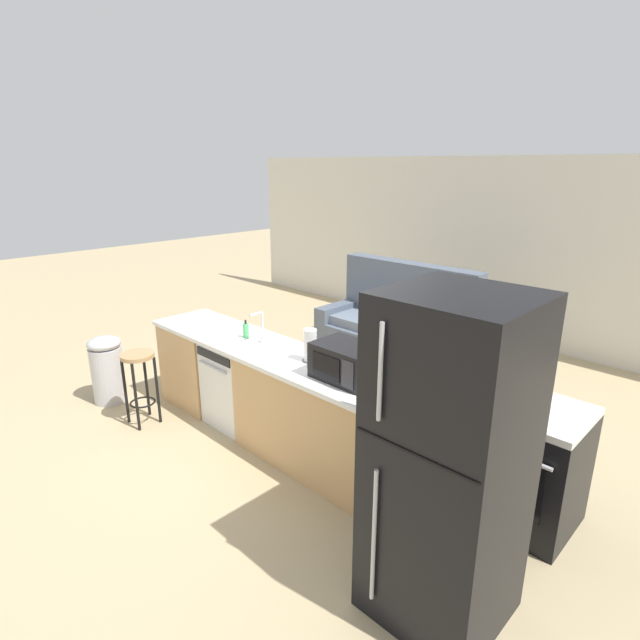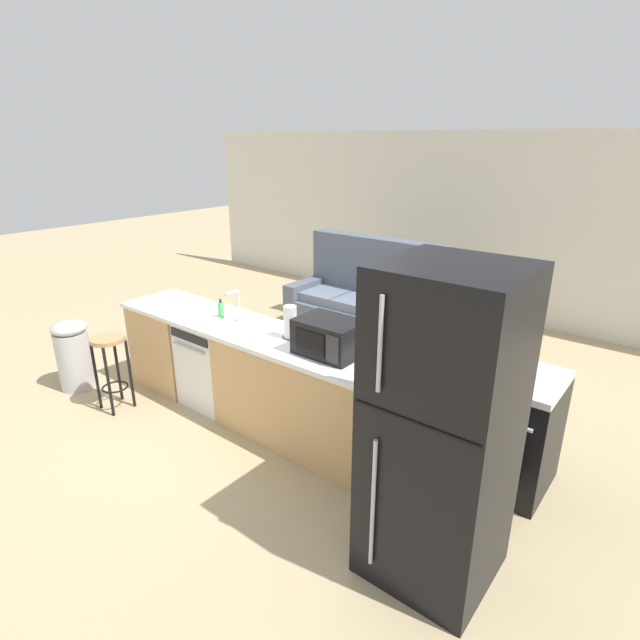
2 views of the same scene
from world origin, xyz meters
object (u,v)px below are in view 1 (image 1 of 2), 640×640
dishwasher (241,382)px  microwave (347,362)px  bar_stool (139,373)px  soap_bottle (246,330)px  couch (398,331)px  trash_bin (107,369)px  refrigerator (448,465)px  kettle (517,381)px  paper_towel_roll (310,346)px  stove_range (523,462)px

dishwasher → microwave: 1.52m
dishwasher → bar_stool: dishwasher is taller
microwave → soap_bottle: bearing=178.1°
microwave → couch: (-1.26, 2.47, -0.65)m
couch → trash_bin: bearing=-115.4°
refrigerator → microwave: refrigerator is taller
kettle → microwave: bearing=-147.0°
bar_stool → trash_bin: 0.73m
kettle → bar_stool: bearing=-156.0°
refrigerator → bar_stool: 3.31m
soap_bottle → couch: couch is taller
refrigerator → microwave: bearing=155.6°
paper_towel_roll → trash_bin: paper_towel_roll is taller
dishwasher → microwave: microwave is taller
paper_towel_roll → trash_bin: 2.54m
bar_stool → microwave: bearing=18.9°
bar_stool → paper_towel_roll: bearing=25.3°
kettle → dishwasher: bearing=-164.4°
trash_bin → couch: couch is taller
microwave → bar_stool: bearing=-161.1°
refrigerator → trash_bin: (-3.99, -0.19, -0.57)m
paper_towel_roll → couch: bearing=108.4°
bar_stool → couch: couch is taller
paper_towel_roll → trash_bin: (-2.33, -0.79, -0.66)m
paper_towel_roll → trash_bin: size_ratio=0.38×
microwave → bar_stool: size_ratio=0.68×
trash_bin → dishwasher: bearing=27.8°
dishwasher → couch: (0.13, 2.47, -0.03)m
microwave → trash_bin: microwave is taller
trash_bin → stove_range: bearing=17.8°
soap_bottle → refrigerator: bearing=-13.2°
refrigerator → soap_bottle: bearing=166.8°
dishwasher → stove_range: 2.66m
microwave → bar_stool: (-2.07, -0.71, -0.50)m
dishwasher → refrigerator: (2.60, -0.55, 0.53)m
bar_stool → trash_bin: bearing=-177.9°
stove_range → bar_stool: 3.51m
soap_bottle → kettle: size_ratio=0.86×
dishwasher → refrigerator: refrigerator is taller
stove_range → bar_stool: (-3.28, -1.26, 0.08)m
stove_range → paper_towel_roll: size_ratio=3.19×
stove_range → couch: (-2.47, 1.92, -0.06)m
microwave → couch: couch is taller
microwave → trash_bin: (-2.78, -0.73, -0.66)m
stove_range → trash_bin: (-3.99, -1.28, -0.07)m
refrigerator → trash_bin: bearing=-177.3°
trash_bin → kettle: bearing=20.3°
microwave → refrigerator: bearing=-24.4°
paper_towel_roll → kettle: 1.63m
paper_towel_roll → couch: size_ratio=0.14×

